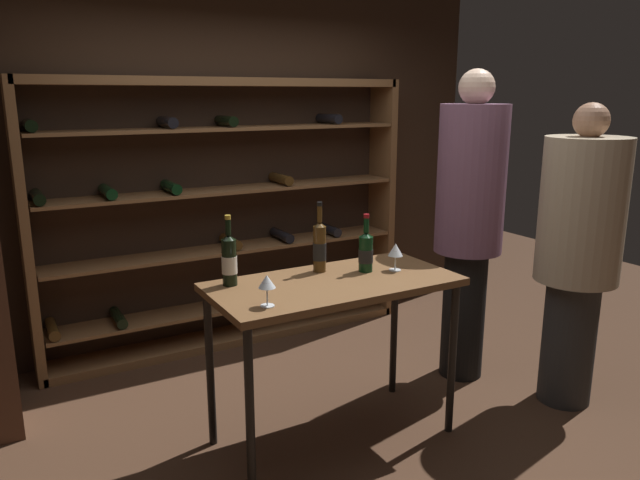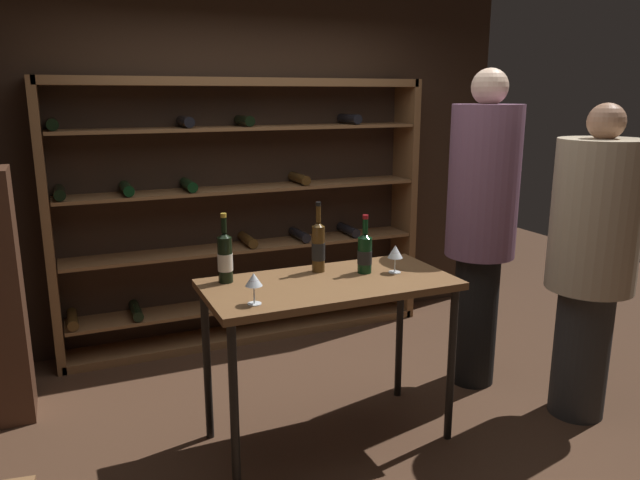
% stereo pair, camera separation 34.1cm
% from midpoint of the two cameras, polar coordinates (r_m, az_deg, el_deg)
% --- Properties ---
extents(ground_plane, '(9.50, 9.50, 0.00)m').
position_cam_midpoint_polar(ground_plane, '(3.71, -0.57, -17.32)').
color(ground_plane, '#472D1E').
extents(back_wall, '(4.53, 0.10, 2.98)m').
position_cam_midpoint_polar(back_wall, '(4.80, -10.89, 8.40)').
color(back_wall, '#332319').
rests_on(back_wall, ground).
extents(wine_rack, '(2.88, 0.32, 2.03)m').
position_cam_midpoint_polar(wine_rack, '(4.65, -10.74, 2.13)').
color(wine_rack, brown).
rests_on(wine_rack, ground).
extents(tasting_table, '(1.34, 0.65, 0.94)m').
position_cam_midpoint_polar(tasting_table, '(3.25, -1.69, -5.56)').
color(tasting_table, brown).
rests_on(tasting_table, ground).
extents(person_guest_khaki, '(0.50, 0.49, 1.86)m').
position_cam_midpoint_polar(person_guest_khaki, '(3.88, 21.04, -0.47)').
color(person_guest_khaki, '#2B2B2B').
rests_on(person_guest_khaki, ground).
extents(person_host_in_suit, '(0.44, 0.44, 2.07)m').
position_cam_midpoint_polar(person_host_in_suit, '(4.04, 11.65, 2.47)').
color(person_host_in_suit, black).
rests_on(person_host_in_suit, ground).
extents(wine_bottle_gold_foil, '(0.08, 0.08, 0.33)m').
position_cam_midpoint_polar(wine_bottle_gold_foil, '(3.36, 1.45, -1.12)').
color(wine_bottle_gold_foil, black).
rests_on(wine_bottle_gold_foil, tasting_table).
extents(wine_bottle_amber_reserve, '(0.08, 0.08, 0.37)m').
position_cam_midpoint_polar(wine_bottle_amber_reserve, '(3.18, -11.67, -1.89)').
color(wine_bottle_amber_reserve, black).
rests_on(wine_bottle_amber_reserve, tasting_table).
extents(wine_bottle_green_slim, '(0.08, 0.08, 0.40)m').
position_cam_midpoint_polar(wine_bottle_green_slim, '(3.35, -2.95, -0.66)').
color(wine_bottle_green_slim, '#4C3314').
rests_on(wine_bottle_green_slim, tasting_table).
extents(wine_glass_stemmed_right, '(0.08, 0.08, 0.15)m').
position_cam_midpoint_polar(wine_glass_stemmed_right, '(2.84, -8.51, -4.09)').
color(wine_glass_stemmed_right, silver).
rests_on(wine_glass_stemmed_right, tasting_table).
extents(wine_glass_stemmed_left, '(0.08, 0.08, 0.16)m').
position_cam_midpoint_polar(wine_glass_stemmed_left, '(3.39, 4.33, -1.06)').
color(wine_glass_stemmed_left, silver).
rests_on(wine_glass_stemmed_left, tasting_table).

